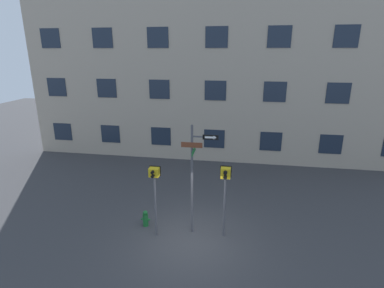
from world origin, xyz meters
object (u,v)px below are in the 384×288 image
Objects in this scene: street_sign_pole at (194,172)px; pedestrian_signal_left at (155,183)px; fire_hydrant at (146,218)px; pedestrian_signal_right at (225,182)px.

street_sign_pole reaches higher than pedestrian_signal_left.
fire_hydrant is (-0.61, 0.55, -1.86)m from pedestrian_signal_left.
pedestrian_signal_left is (-1.38, -0.46, -0.33)m from street_sign_pole.
street_sign_pole is at bearing 18.57° from pedestrian_signal_left.
pedestrian_signal_right is 3.66m from fire_hydrant.
street_sign_pole is 1.19m from pedestrian_signal_right.
street_sign_pole is 2.96m from fire_hydrant.
pedestrian_signal_left is at bearing -42.05° from fire_hydrant.
pedestrian_signal_right reaches higher than fire_hydrant.
pedestrian_signal_right is at bearing -2.69° from fire_hydrant.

